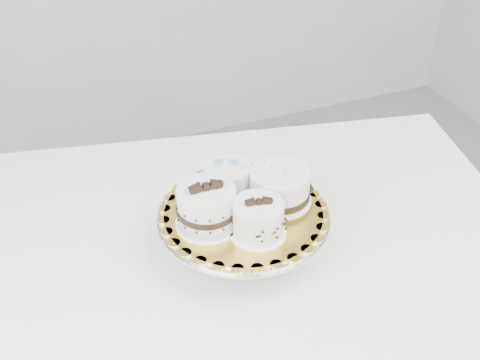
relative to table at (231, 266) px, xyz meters
name	(u,v)px	position (x,y,z in m)	size (l,w,h in m)	color
table	(231,266)	(0.00, 0.00, 0.00)	(1.39, 1.07, 0.75)	white
cake_stand	(243,225)	(0.02, -0.03, 0.14)	(0.34, 0.34, 0.09)	gray
cake_board	(243,212)	(0.02, -0.03, 0.17)	(0.31, 0.31, 0.00)	gold
cake_swirl	(258,219)	(0.02, -0.10, 0.20)	(0.11, 0.11, 0.08)	white
cake_banded	(207,208)	(-0.06, -0.04, 0.21)	(0.12, 0.12, 0.10)	white
cake_dots	(227,181)	(0.01, 0.03, 0.20)	(0.11, 0.11, 0.07)	white
cake_ribbon	(280,187)	(0.10, -0.02, 0.20)	(0.14, 0.13, 0.07)	white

